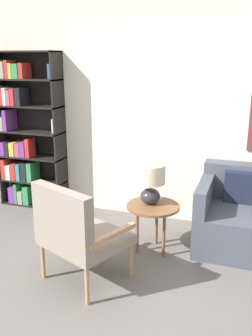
{
  "coord_description": "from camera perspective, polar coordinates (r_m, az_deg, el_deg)",
  "views": [
    {
      "loc": [
        1.15,
        -2.27,
        1.93
      ],
      "look_at": [
        -0.0,
        1.03,
        0.9
      ],
      "focal_mm": 40.0,
      "sensor_mm": 36.0,
      "label": 1
    }
  ],
  "objects": [
    {
      "name": "table_lamp",
      "position": [
        3.75,
        3.77,
        -1.86
      ],
      "size": [
        0.29,
        0.29,
        0.42
      ],
      "color": "#2D2D33",
      "rests_on": "side_table"
    },
    {
      "name": "armchair",
      "position": [
        3.27,
        -7.72,
        -9.28
      ],
      "size": [
        0.85,
        0.83,
        0.92
      ],
      "color": "tan",
      "rests_on": "ground_plane"
    },
    {
      "name": "wall_back",
      "position": [
        4.48,
        4.62,
        8.96
      ],
      "size": [
        6.4,
        0.08,
        2.7
      ],
      "color": "silver",
      "rests_on": "ground_plane"
    },
    {
      "name": "ground_plane",
      "position": [
        3.19,
        -6.46,
        -20.87
      ],
      "size": [
        14.0,
        14.0,
        0.0
      ],
      "primitive_type": "plane",
      "color": "#66605B"
    },
    {
      "name": "bookshelf",
      "position": [
        5.1,
        -15.36,
        5.0
      ],
      "size": [
        0.89,
        0.3,
        2.02
      ],
      "color": "black",
      "rests_on": "ground_plane"
    },
    {
      "name": "side_table",
      "position": [
        3.81,
        4.14,
        -6.38
      ],
      "size": [
        0.54,
        0.54,
        0.51
      ],
      "color": "brown",
      "rests_on": "ground_plane"
    }
  ]
}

